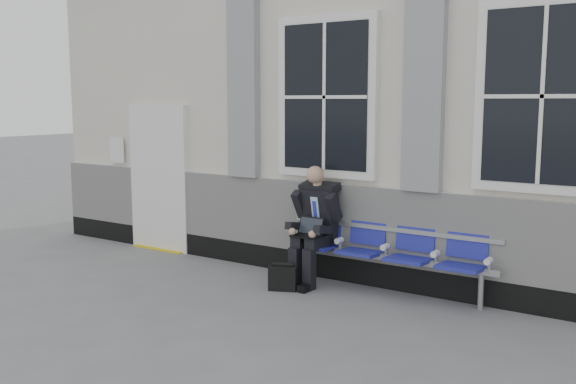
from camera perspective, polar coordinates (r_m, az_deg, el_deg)
The scene contains 5 objects.
ground at distance 6.04m, azimuth 14.25°, elevation -13.56°, with size 70.00×70.00×0.00m, color slate.
station_building at distance 8.98m, azimuth 22.17°, elevation 7.62°, with size 14.40×4.40×4.49m.
bench at distance 7.50m, azimuth 8.85°, elevation -4.73°, with size 2.60×0.47×0.91m.
businessman at distance 7.75m, azimuth 2.41°, elevation -2.53°, with size 0.58×0.78×1.44m.
briefcase at distance 7.57m, azimuth -0.48°, elevation -7.61°, with size 0.35×0.26×0.33m.
Camera 1 is at (1.82, -5.32, 2.20)m, focal length 40.00 mm.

